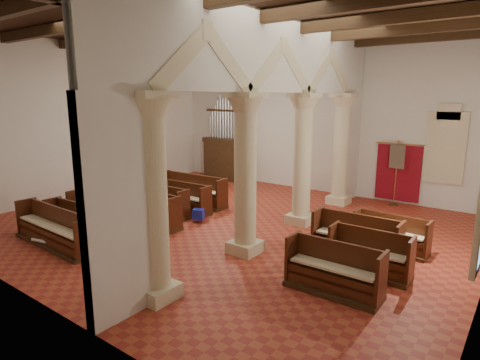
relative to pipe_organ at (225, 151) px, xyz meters
name	(u,v)px	position (x,y,z in m)	size (l,w,h in m)	color
floor	(227,225)	(4.50, -5.50, -1.37)	(14.00, 14.00, 0.00)	#933820
ceiling	(225,23)	(4.50, -5.50, 4.63)	(14.00, 14.00, 0.00)	black
wall_back	(316,120)	(4.50, 0.50, 1.63)	(14.00, 0.02, 6.00)	silver
wall_front	(21,151)	(4.50, -11.50, 1.63)	(14.00, 0.02, 6.00)	silver
wall_left	(90,121)	(-2.50, -5.50, 1.63)	(0.02, 12.00, 6.00)	silver
ceiling_beams	(225,30)	(4.50, -5.50, 4.45)	(13.80, 11.80, 0.30)	#402914
arcade	(278,112)	(6.30, -5.50, 2.19)	(0.90, 11.90, 6.00)	beige
window_back	(445,148)	(9.50, 0.48, 0.83)	(1.00, 0.03, 2.20)	#2B6248
pipe_organ	(225,151)	(0.00, 0.00, 0.00)	(2.10, 0.85, 4.40)	#402914
lectern	(244,170)	(1.17, -0.01, -0.81)	(0.68, 0.73, 1.37)	#332410
dossal_curtain	(398,173)	(8.00, 0.42, -0.21)	(1.80, 0.07, 2.17)	maroon
processional_banner	(395,184)	(8.04, -0.01, -0.57)	(0.55, 0.71, 2.43)	#402914
hymnal_box_a	(83,241)	(2.79, -9.41, -1.13)	(0.28, 0.22, 0.28)	navy
hymnal_box_b	(126,235)	(3.32, -8.45, -1.12)	(0.31, 0.25, 0.31)	#16259C
hymnal_box_c	(198,214)	(3.62, -5.85, -1.10)	(0.33, 0.27, 0.33)	navy
tube_heater_a	(44,242)	(1.77, -9.94, -1.21)	(0.09, 0.09, 0.86)	white
tube_heater_b	(68,247)	(2.65, -9.76, -1.21)	(0.10, 0.10, 0.99)	white
nave_pew_0	(54,234)	(1.90, -9.69, -1.03)	(3.23, 0.80, 1.05)	#402914
nave_pew_1	(78,228)	(1.95, -9.02, -1.04)	(2.65, 0.72, 1.01)	#402914
nave_pew_2	(102,219)	(1.87, -8.21, -1.01)	(2.71, 0.75, 1.08)	#402914
nave_pew_3	(146,213)	(2.41, -6.98, -1.01)	(2.72, 0.81, 1.07)	#402914
nave_pew_4	(155,205)	(1.86, -6.11, -1.03)	(2.73, 0.72, 1.03)	#402914
nave_pew_5	(174,200)	(1.93, -5.28, -1.03)	(3.06, 0.72, 1.03)	#402914
nave_pew_6	(192,195)	(1.92, -4.36, -1.00)	(2.94, 0.83, 1.11)	#402914
aisle_pew_0	(333,276)	(9.03, -7.67, -1.01)	(1.99, 0.72, 1.06)	#402914
aisle_pew_1	(369,260)	(9.32, -6.36, -1.02)	(1.83, 0.71, 1.02)	#402914
aisle_pew_2	(355,246)	(8.78, -5.81, -0.99)	(2.13, 0.78, 1.14)	#402914
aisle_pew_3	(390,239)	(9.27, -4.63, -1.05)	(1.93, 0.71, 0.95)	#402914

